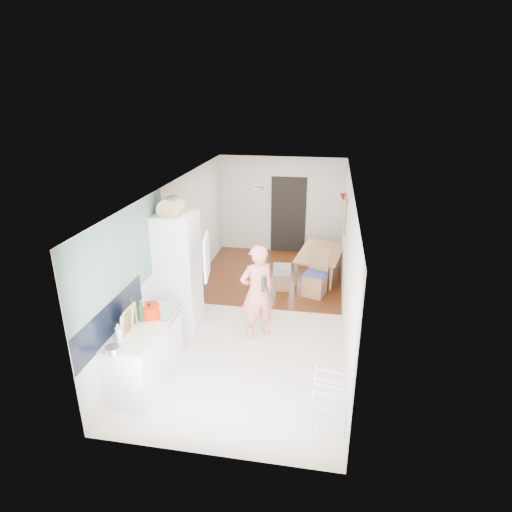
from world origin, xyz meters
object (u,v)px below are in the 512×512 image
(dining_chair, at_px, (315,273))
(drying_rack, at_px, (329,405))
(person, at_px, (257,284))
(stool, at_px, (283,281))
(dining_table, at_px, (321,265))

(dining_chair, bearing_deg, drying_rack, -68.22)
(person, relative_size, stool, 5.08)
(dining_chair, xyz_separation_m, drying_rack, (0.35, -3.83, -0.10))
(dining_chair, height_order, stool, dining_chair)
(person, xyz_separation_m, dining_chair, (0.92, 1.74, -0.49))
(dining_table, bearing_deg, stool, 147.22)
(drying_rack, bearing_deg, dining_table, 100.85)
(dining_table, relative_size, dining_chair, 1.40)
(person, distance_m, drying_rack, 2.52)
(dining_chair, relative_size, drying_rack, 1.26)
(dining_table, relative_size, stool, 3.63)
(person, bearing_deg, stool, -129.56)
(person, relative_size, dining_chair, 1.96)
(dining_table, bearing_deg, person, 168.70)
(dining_chair, xyz_separation_m, stool, (-0.69, 0.17, -0.31))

